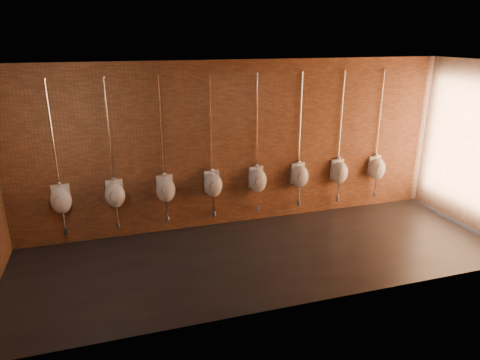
# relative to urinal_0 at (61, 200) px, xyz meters

# --- Properties ---
(ground) EXTENTS (8.50, 8.50, 0.00)m
(ground) POSITION_rel_urinal_0_xyz_m (3.33, -1.37, -0.90)
(ground) COLOR black
(ground) RESTS_ON ground
(room_shell) EXTENTS (8.54, 3.04, 3.22)m
(room_shell) POSITION_rel_urinal_0_xyz_m (3.33, -1.37, 1.11)
(room_shell) COLOR black
(room_shell) RESTS_ON ground
(urinal_0) EXTENTS (0.40, 0.36, 2.71)m
(urinal_0) POSITION_rel_urinal_0_xyz_m (0.00, 0.00, 0.00)
(urinal_0) COLOR white
(urinal_0) RESTS_ON ground
(urinal_1) EXTENTS (0.40, 0.36, 2.71)m
(urinal_1) POSITION_rel_urinal_0_xyz_m (0.91, 0.00, 0.00)
(urinal_1) COLOR white
(urinal_1) RESTS_ON ground
(urinal_2) EXTENTS (0.40, 0.36, 2.71)m
(urinal_2) POSITION_rel_urinal_0_xyz_m (1.82, 0.00, 0.00)
(urinal_2) COLOR white
(urinal_2) RESTS_ON ground
(urinal_3) EXTENTS (0.40, 0.36, 2.71)m
(urinal_3) POSITION_rel_urinal_0_xyz_m (2.73, 0.00, 0.00)
(urinal_3) COLOR white
(urinal_3) RESTS_ON ground
(urinal_4) EXTENTS (0.40, 0.36, 2.71)m
(urinal_4) POSITION_rel_urinal_0_xyz_m (3.64, 0.00, 0.00)
(urinal_4) COLOR white
(urinal_4) RESTS_ON ground
(urinal_5) EXTENTS (0.40, 0.36, 2.71)m
(urinal_5) POSITION_rel_urinal_0_xyz_m (4.55, 0.00, 0.00)
(urinal_5) COLOR white
(urinal_5) RESTS_ON ground
(urinal_6) EXTENTS (0.40, 0.36, 2.71)m
(urinal_6) POSITION_rel_urinal_0_xyz_m (5.46, 0.00, 0.00)
(urinal_6) COLOR white
(urinal_6) RESTS_ON ground
(urinal_7) EXTENTS (0.40, 0.36, 2.71)m
(urinal_7) POSITION_rel_urinal_0_xyz_m (6.36, 0.00, 0.00)
(urinal_7) COLOR white
(urinal_7) RESTS_ON ground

